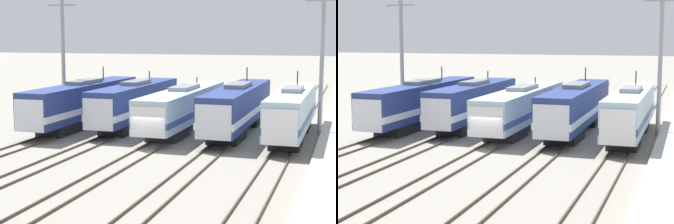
% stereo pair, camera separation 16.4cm
% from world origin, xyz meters
% --- Properties ---
extents(ground_plane, '(400.00, 400.00, 0.00)m').
position_xyz_m(ground_plane, '(0.00, 0.00, 0.00)').
color(ground_plane, gray).
extents(rail_pair_far_left, '(1.50, 120.00, 0.15)m').
position_xyz_m(rail_pair_far_left, '(-9.69, 0.00, 0.07)').
color(rail_pair_far_left, '#4C4238').
rests_on(rail_pair_far_left, ground_plane).
extents(rail_pair_center_left, '(1.51, 120.00, 0.15)m').
position_xyz_m(rail_pair_center_left, '(-4.84, 0.00, 0.07)').
color(rail_pair_center_left, '#4C4238').
rests_on(rail_pair_center_left, ground_plane).
extents(rail_pair_center, '(1.51, 120.00, 0.15)m').
position_xyz_m(rail_pair_center, '(0.00, 0.00, 0.07)').
color(rail_pair_center, '#4C4238').
rests_on(rail_pair_center, ground_plane).
extents(rail_pair_center_right, '(1.51, 120.00, 0.15)m').
position_xyz_m(rail_pair_center_right, '(4.84, 0.00, 0.07)').
color(rail_pair_center_right, '#4C4238').
rests_on(rail_pair_center_right, ground_plane).
extents(rail_pair_far_right, '(1.50, 120.00, 0.15)m').
position_xyz_m(rail_pair_far_right, '(9.69, 0.00, 0.07)').
color(rail_pair_far_right, '#4C4238').
rests_on(rail_pair_far_right, ground_plane).
extents(locomotive_far_left, '(2.86, 19.48, 5.38)m').
position_xyz_m(locomotive_far_left, '(-9.69, 7.86, 2.23)').
color(locomotive_far_left, black).
rests_on(locomotive_far_left, ground_plane).
extents(locomotive_center_left, '(2.86, 16.78, 5.01)m').
position_xyz_m(locomotive_center_left, '(-4.84, 8.89, 2.23)').
color(locomotive_center_left, black).
rests_on(locomotive_center_left, ground_plane).
extents(locomotive_center, '(3.05, 19.29, 4.50)m').
position_xyz_m(locomotive_center, '(0.00, 8.51, 2.08)').
color(locomotive_center, '#232326').
rests_on(locomotive_center, ground_plane).
extents(locomotive_center_right, '(2.99, 18.86, 5.52)m').
position_xyz_m(locomotive_center_right, '(4.84, 8.77, 2.24)').
color(locomotive_center_right, black).
rests_on(locomotive_center_right, ground_plane).
extents(locomotive_far_right, '(2.74, 17.20, 5.37)m').
position_xyz_m(locomotive_far_right, '(9.69, 7.45, 2.20)').
color(locomotive_far_right, '#232326').
rests_on(locomotive_far_right, ground_plane).
extents(catenary_tower_left, '(3.00, 0.37, 12.94)m').
position_xyz_m(catenary_tower_left, '(-12.61, 9.83, 6.67)').
color(catenary_tower_left, gray).
rests_on(catenary_tower_left, ground_plane).
extents(catenary_tower_right, '(3.00, 0.37, 12.94)m').
position_xyz_m(catenary_tower_right, '(11.82, 9.83, 6.67)').
color(catenary_tower_right, gray).
rests_on(catenary_tower_right, ground_plane).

